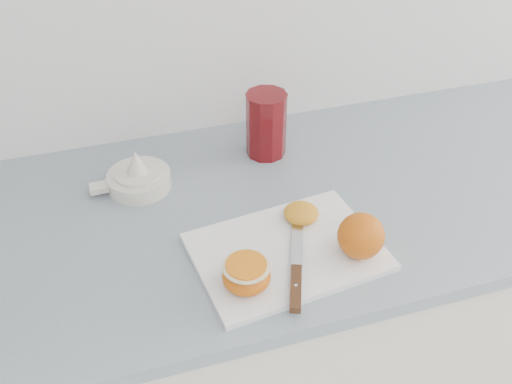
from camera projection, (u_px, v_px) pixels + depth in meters
counter at (250, 344)px, 1.39m from camera, size 2.42×0.64×0.89m
cutting_board at (287, 252)px, 1.00m from camera, size 0.35×0.26×0.01m
whole_orange at (361, 236)px, 0.97m from camera, size 0.08×0.08×0.08m
half_orange at (246, 275)px, 0.92m from camera, size 0.08×0.08×0.05m
squeezed_shell at (301, 213)px, 1.06m from camera, size 0.07×0.07×0.03m
paring_knife at (296, 279)px, 0.93m from camera, size 0.10×0.21×0.01m
citrus_juicer at (138, 177)px, 1.15m from camera, size 0.16×0.13×0.09m
red_tumbler at (266, 127)px, 1.22m from camera, size 0.09×0.09×0.14m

